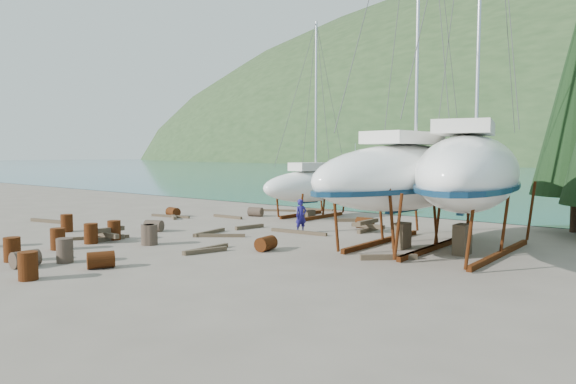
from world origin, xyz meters
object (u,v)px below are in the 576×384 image
Objects in this scene: small_sailboat_shore at (312,185)px; worker at (301,216)px; large_sailboat_near at (409,176)px; large_sailboat_far at (469,172)px.

small_sailboat_shore is 7.16× the size of worker.
worker is (-5.80, 0.14, -2.13)m from large_sailboat_near.
large_sailboat_far is 11.74× the size of worker.
large_sailboat_far is at bearing -68.26° from worker.
large_sailboat_far is 1.64× the size of small_sailboat_shore.
large_sailboat_near reaches higher than small_sailboat_shore.
large_sailboat_far is 8.58m from worker.
large_sailboat_near is 11.02× the size of worker.
worker is at bearing -48.08° from small_sailboat_shore.
large_sailboat_near is 1.54× the size of small_sailboat_shore.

